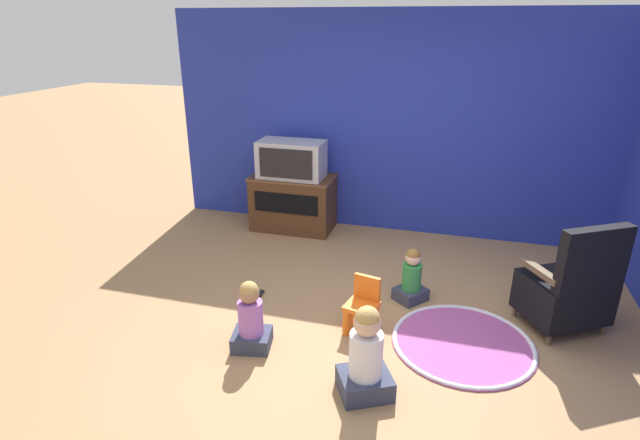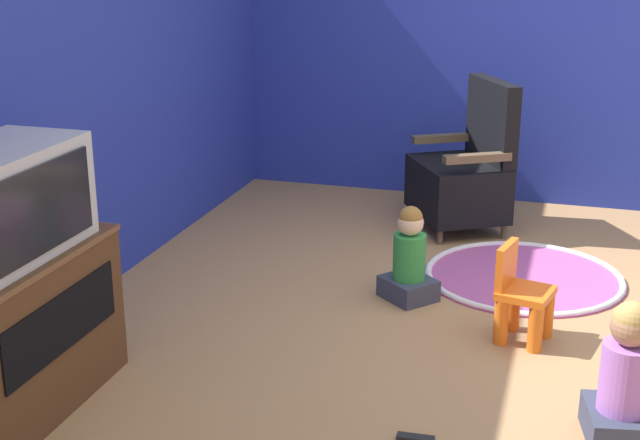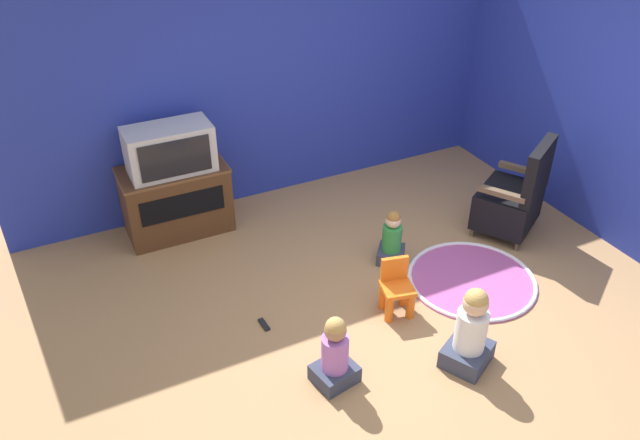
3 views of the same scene
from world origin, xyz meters
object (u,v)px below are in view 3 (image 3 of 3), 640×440
at_px(child_watching_left, 471,332).
at_px(child_watching_right, 335,355).
at_px(remote_control, 264,324).
at_px(television, 170,149).
at_px(child_watching_center, 392,239).
at_px(black_armchair, 513,199).
at_px(yellow_kid_chair, 396,291).
at_px(tv_cabinet, 176,199).

bearing_deg(child_watching_left, child_watching_right, 135.85).
bearing_deg(remote_control, television, 4.45).
bearing_deg(child_watching_center, black_armchair, -55.14).
xyz_separation_m(yellow_kid_chair, child_watching_left, (0.17, -0.74, 0.09)).
distance_m(child_watching_left, remote_control, 1.64).
height_order(yellow_kid_chair, child_watching_right, child_watching_right).
xyz_separation_m(tv_cabinet, yellow_kid_chair, (1.28, -2.00, -0.15)).
height_order(tv_cabinet, child_watching_right, tv_cabinet).
bearing_deg(remote_control, black_armchair, -88.98).
bearing_deg(yellow_kid_chair, remote_control, 176.49).
height_order(child_watching_left, child_watching_right, child_watching_left).
distance_m(yellow_kid_chair, remote_control, 1.12).
xyz_separation_m(television, child_watching_left, (1.44, -2.70, -0.60)).
bearing_deg(remote_control, child_watching_right, -165.50).
distance_m(yellow_kid_chair, child_watching_center, 0.71).
height_order(tv_cabinet, black_armchair, black_armchair).
bearing_deg(child_watching_center, child_watching_left, -147.51).
xyz_separation_m(child_watching_right, remote_control, (-0.25, 0.77, -0.25)).
relative_size(child_watching_center, remote_control, 3.47).
distance_m(tv_cabinet, black_armchair, 3.27).
xyz_separation_m(tv_cabinet, child_watching_center, (1.62, -1.38, -0.12)).
bearing_deg(black_armchair, remote_control, -26.70).
bearing_deg(child_watching_right, remote_control, 96.79).
bearing_deg(child_watching_center, yellow_kid_chair, -168.91).
relative_size(black_armchair, remote_control, 6.53).
height_order(television, child_watching_center, television).
bearing_deg(tv_cabinet, remote_control, -82.44).
xyz_separation_m(black_armchair, child_watching_right, (-2.44, -0.97, -0.12)).
xyz_separation_m(child_watching_left, child_watching_center, (0.17, 1.36, -0.07)).
bearing_deg(remote_control, tv_cabinet, 4.28).
relative_size(child_watching_center, child_watching_right, 0.89).
height_order(tv_cabinet, television, television).
xyz_separation_m(black_armchair, remote_control, (-2.69, -0.20, -0.37)).
xyz_separation_m(yellow_kid_chair, child_watching_right, (-0.81, -0.46, 0.05)).
xyz_separation_m(tv_cabinet, child_watching_left, (1.44, -2.74, -0.05)).
distance_m(black_armchair, child_watching_right, 2.63).
bearing_deg(child_watching_left, black_armchair, 12.31).
height_order(child_watching_center, child_watching_right, child_watching_right).
distance_m(yellow_kid_chair, child_watching_left, 0.76).
relative_size(yellow_kid_chair, child_watching_right, 0.82).
bearing_deg(tv_cabinet, television, -90.00).
bearing_deg(tv_cabinet, child_watching_center, -40.39).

